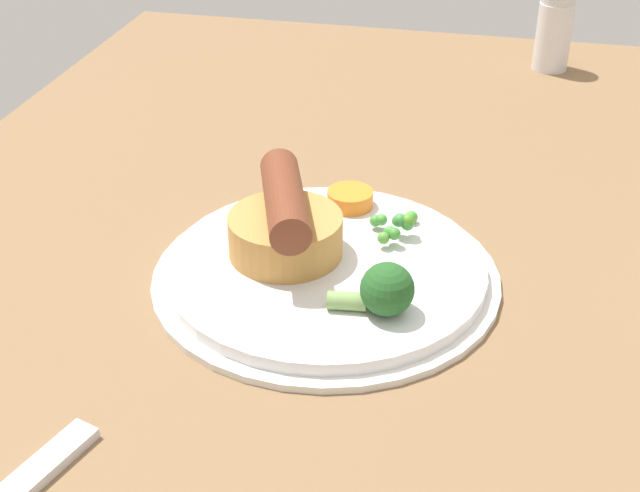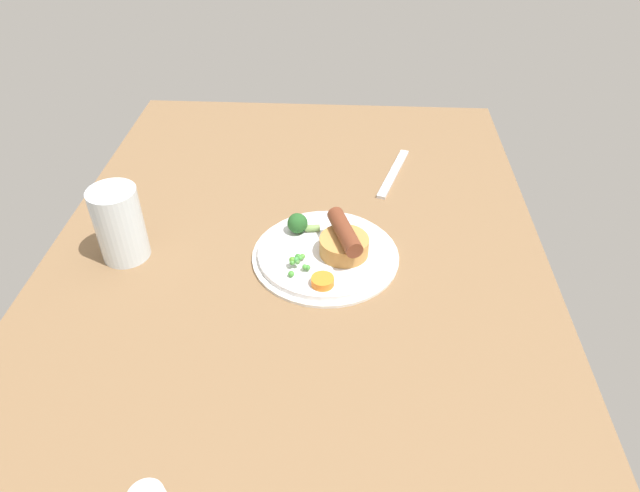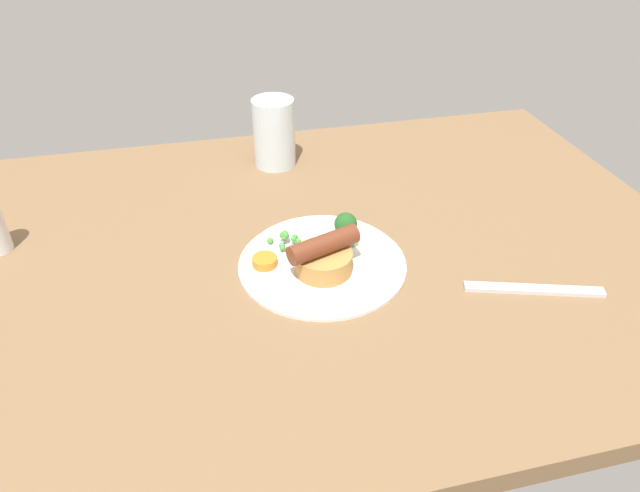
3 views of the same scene
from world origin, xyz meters
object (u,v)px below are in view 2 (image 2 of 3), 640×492
object	(u,v)px
dinner_plate	(325,254)
broccoli_floret_near	(300,224)
carrot_slice_0	(323,281)
drinking_glass	(119,224)
sausage_pudding	(344,242)
fork	(393,173)
pea_pile	(297,262)

from	to	relation	value
dinner_plate	broccoli_floret_near	world-z (taller)	broccoli_floret_near
carrot_slice_0	drinking_glass	distance (cm)	32.58
dinner_plate	sausage_pudding	world-z (taller)	sausage_pudding
sausage_pudding	drinking_glass	xyz separation A→B (cm)	(0.66, -34.55, 2.41)
fork	drinking_glass	distance (cm)	51.44
carrot_slice_0	drinking_glass	size ratio (longest dim) A/B	0.28
dinner_plate	fork	bearing A→B (deg)	155.13
broccoli_floret_near	carrot_slice_0	world-z (taller)	broccoli_floret_near
drinking_glass	sausage_pudding	bearing A→B (deg)	91.09
fork	sausage_pudding	bearing A→B (deg)	-1.59
broccoli_floret_near	carrot_slice_0	distance (cm)	13.37
dinner_plate	sausage_pudding	size ratio (longest dim) A/B	2.29
sausage_pudding	pea_pile	bearing A→B (deg)	99.76
sausage_pudding	dinner_plate	bearing A→B (deg)	60.34
pea_pile	drinking_glass	distance (cm)	28.03
sausage_pudding	broccoli_floret_near	size ratio (longest dim) A/B	1.99
carrot_slice_0	pea_pile	bearing A→B (deg)	-131.83
dinner_plate	broccoli_floret_near	distance (cm)	6.83
fork	broccoli_floret_near	bearing A→B (deg)	-20.44
sausage_pudding	drinking_glass	world-z (taller)	drinking_glass
fork	carrot_slice_0	bearing A→B (deg)	-2.18
pea_pile	broccoli_floret_near	size ratio (longest dim) A/B	0.92
carrot_slice_0	drinking_glass	world-z (taller)	drinking_glass
pea_pile	drinking_glass	bearing A→B (deg)	-96.61
sausage_pudding	drinking_glass	bearing A→B (deg)	71.81
broccoli_floret_near	carrot_slice_0	xyz separation A→B (cm)	(12.60, 4.35, -0.97)
broccoli_floret_near	fork	bearing A→B (deg)	-134.19
broccoli_floret_near	sausage_pudding	bearing A→B (deg)	138.30
pea_pile	broccoli_floret_near	bearing A→B (deg)	-177.74
sausage_pudding	carrot_slice_0	bearing A→B (deg)	139.12
pea_pile	carrot_slice_0	bearing A→B (deg)	48.17
pea_pile	carrot_slice_0	xyz separation A→B (cm)	(3.58, 4.00, -0.42)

